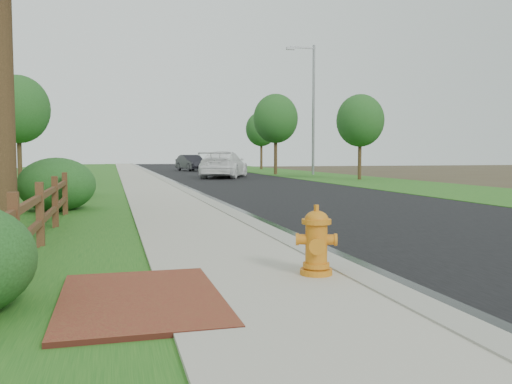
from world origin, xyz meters
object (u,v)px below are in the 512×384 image
object	(u,v)px
ranch_fence	(61,195)
dark_car_mid	(222,162)
fire_hydrant	(316,243)
streetlight	(311,102)
white_suv	(224,165)

from	to	relation	value
ranch_fence	dark_car_mid	xyz separation A→B (m)	(9.81, 30.50, 0.26)
fire_hydrant	streetlight	bearing A→B (deg)	69.47
streetlight	white_suv	bearing A→B (deg)	-156.21
white_suv	streetlight	world-z (taller)	streetlight
dark_car_mid	streetlight	world-z (taller)	streetlight
fire_hydrant	white_suv	world-z (taller)	white_suv
fire_hydrant	ranch_fence	bearing A→B (deg)	116.94
dark_car_mid	ranch_fence	bearing A→B (deg)	75.41
dark_car_mid	white_suv	bearing A→B (deg)	82.72
ranch_fence	white_suv	world-z (taller)	white_suv
white_suv	dark_car_mid	distance (m)	8.87
ranch_fence	white_suv	distance (m)	23.27
white_suv	streetlight	size ratio (longest dim) A/B	0.62
fire_hydrant	white_suv	size ratio (longest dim) A/B	0.14
white_suv	streetlight	distance (m)	9.11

